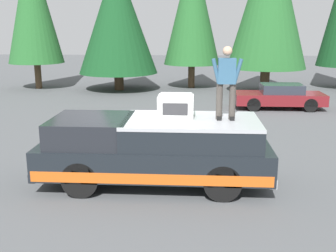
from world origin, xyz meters
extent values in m
plane|color=#4C4F51|center=(0.00, 0.00, 0.00)|extent=(90.00, 90.00, 0.00)
cube|color=black|center=(-0.50, -0.19, 0.70)|extent=(2.00, 5.50, 0.70)
cube|color=#CC5619|center=(-0.50, -0.19, 0.51)|extent=(2.01, 5.39, 0.24)
cube|color=black|center=(-0.50, 1.32, 1.35)|extent=(1.84, 1.87, 0.60)
cube|color=black|center=(-0.50, -1.07, 1.31)|extent=(1.92, 3.19, 0.52)
cube|color=#A8AAAF|center=(-0.50, -1.07, 1.61)|extent=(1.94, 3.19, 0.08)
cube|color=#232326|center=(-0.50, 2.50, 0.43)|extent=(1.96, 0.16, 0.20)
cube|color=#B2B5BA|center=(-0.50, -2.88, 0.43)|extent=(1.96, 0.16, 0.20)
cylinder|color=black|center=(-1.35, 1.41, 0.42)|extent=(0.30, 0.84, 0.84)
cylinder|color=black|center=(0.35, 1.41, 0.42)|extent=(0.30, 0.84, 0.84)
cylinder|color=black|center=(-1.35, -1.78, 0.42)|extent=(0.30, 0.84, 0.84)
cylinder|color=black|center=(0.35, -1.78, 0.42)|extent=(0.30, 0.84, 0.84)
cube|color=white|center=(-0.31, -0.70, 1.91)|extent=(0.64, 0.84, 0.52)
cube|color=#2D2D30|center=(-0.63, -0.70, 1.91)|extent=(0.01, 0.59, 0.29)
cube|color=#99999E|center=(-0.31, -0.70, 2.19)|extent=(0.58, 0.76, 0.04)
cylinder|color=#423D38|center=(-0.45, -2.02, 2.07)|extent=(0.15, 0.15, 0.84)
cube|color=black|center=(-0.49, -2.02, 1.69)|extent=(0.26, 0.11, 0.08)
cylinder|color=#423D38|center=(-0.45, -1.72, 2.07)|extent=(0.15, 0.15, 0.84)
cube|color=black|center=(-0.49, -1.72, 1.69)|extent=(0.26, 0.11, 0.08)
cube|color=#335B7A|center=(-0.45, -1.87, 2.78)|extent=(0.24, 0.40, 0.58)
sphere|color=tan|center=(-0.45, -1.87, 3.23)|extent=(0.22, 0.22, 0.22)
cylinder|color=#335B7A|center=(-0.48, -2.11, 2.78)|extent=(0.09, 0.23, 0.58)
cylinder|color=#335B7A|center=(-0.48, -1.62, 2.78)|extent=(0.09, 0.23, 0.58)
cube|color=maroon|center=(9.24, -5.12, 0.49)|extent=(1.64, 4.10, 0.50)
cube|color=#282D38|center=(9.24, -5.22, 0.95)|extent=(1.31, 1.89, 0.42)
cylinder|color=black|center=(8.52, -3.84, 0.31)|extent=(0.20, 0.62, 0.62)
cylinder|color=black|center=(9.96, -3.84, 0.31)|extent=(0.20, 0.62, 0.62)
cylinder|color=black|center=(8.52, -6.39, 0.31)|extent=(0.20, 0.62, 0.62)
cylinder|color=black|center=(9.96, -6.39, 0.31)|extent=(0.20, 0.62, 0.62)
cylinder|color=#4C3826|center=(13.99, -5.23, 0.72)|extent=(0.54, 0.54, 1.44)
cylinder|color=#4C3826|center=(15.74, -0.95, 0.74)|extent=(0.41, 0.41, 1.47)
cone|color=#235B28|center=(15.74, -0.95, 4.97)|extent=(3.45, 3.45, 7.00)
cylinder|color=#4C3826|center=(14.49, 3.43, 0.52)|extent=(0.56, 0.56, 1.03)
cone|color=#14421E|center=(14.49, 3.43, 4.30)|extent=(4.68, 4.68, 6.54)
cylinder|color=#4C3826|center=(14.73, 8.53, 0.79)|extent=(0.40, 0.40, 1.59)
cone|color=#235B28|center=(14.73, 8.53, 5.14)|extent=(3.31, 3.31, 7.09)
camera|label=1|loc=(-9.80, -1.12, 3.78)|focal=43.30mm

